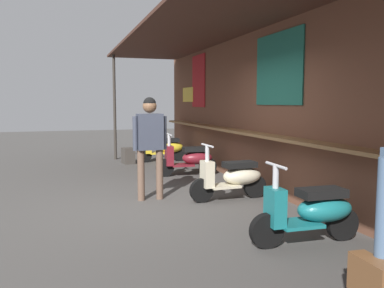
{
  "coord_description": "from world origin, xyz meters",
  "views": [
    {
      "loc": [
        6.23,
        -1.7,
        1.66
      ],
      "look_at": [
        -2.25,
        1.1,
        0.73
      ],
      "focal_mm": 37.44,
      "sensor_mm": 36.0,
      "label": 1
    }
  ],
  "objects_px": {
    "scooter_yellow": "(165,148)",
    "merchandise_crate": "(128,156)",
    "scooter_cream": "(233,177)",
    "shopper_browsing": "(150,136)",
    "scooter_maroon": "(190,159)",
    "scooter_teal": "(312,211)"
  },
  "relations": [
    {
      "from": "scooter_cream",
      "to": "shopper_browsing",
      "type": "relative_size",
      "value": 0.8
    },
    {
      "from": "merchandise_crate",
      "to": "scooter_yellow",
      "type": "bearing_deg",
      "value": 92.95
    },
    {
      "from": "scooter_maroon",
      "to": "scooter_cream",
      "type": "bearing_deg",
      "value": 94.48
    },
    {
      "from": "scooter_maroon",
      "to": "scooter_teal",
      "type": "xyz_separation_m",
      "value": [
        4.64,
        0.0,
        0.0
      ]
    },
    {
      "from": "scooter_yellow",
      "to": "scooter_cream",
      "type": "bearing_deg",
      "value": 93.1
    },
    {
      "from": "shopper_browsing",
      "to": "scooter_maroon",
      "type": "bearing_deg",
      "value": 141.86
    },
    {
      "from": "scooter_yellow",
      "to": "scooter_cream",
      "type": "relative_size",
      "value": 1.0
    },
    {
      "from": "merchandise_crate",
      "to": "shopper_browsing",
      "type": "bearing_deg",
      "value": -4.07
    },
    {
      "from": "scooter_yellow",
      "to": "scooter_cream",
      "type": "distance_m",
      "value": 4.68
    },
    {
      "from": "shopper_browsing",
      "to": "scooter_cream",
      "type": "bearing_deg",
      "value": 68.59
    },
    {
      "from": "scooter_teal",
      "to": "shopper_browsing",
      "type": "xyz_separation_m",
      "value": [
        -2.69,
        -1.35,
        0.7
      ]
    },
    {
      "from": "scooter_teal",
      "to": "scooter_cream",
      "type": "bearing_deg",
      "value": -87.34
    },
    {
      "from": "scooter_yellow",
      "to": "scooter_cream",
      "type": "height_order",
      "value": "same"
    },
    {
      "from": "scooter_yellow",
      "to": "shopper_browsing",
      "type": "xyz_separation_m",
      "value": [
        4.24,
        -1.35,
        0.7
      ]
    },
    {
      "from": "scooter_maroon",
      "to": "scooter_teal",
      "type": "distance_m",
      "value": 4.64
    },
    {
      "from": "scooter_yellow",
      "to": "scooter_teal",
      "type": "height_order",
      "value": "same"
    },
    {
      "from": "scooter_cream",
      "to": "merchandise_crate",
      "type": "relative_size",
      "value": 3.27
    },
    {
      "from": "shopper_browsing",
      "to": "scooter_yellow",
      "type": "bearing_deg",
      "value": 158.8
    },
    {
      "from": "scooter_maroon",
      "to": "merchandise_crate",
      "type": "height_order",
      "value": "scooter_maroon"
    },
    {
      "from": "scooter_maroon",
      "to": "shopper_browsing",
      "type": "relative_size",
      "value": 0.8
    },
    {
      "from": "scooter_yellow",
      "to": "merchandise_crate",
      "type": "relative_size",
      "value": 3.28
    },
    {
      "from": "merchandise_crate",
      "to": "scooter_cream",
      "type": "bearing_deg",
      "value": 12.8
    }
  ]
}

